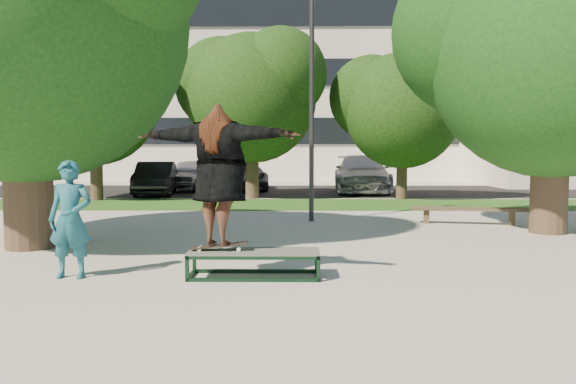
{
  "coord_description": "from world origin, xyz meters",
  "views": [
    {
      "loc": [
        0.55,
        -8.97,
        1.73
      ],
      "look_at": [
        0.46,
        0.6,
        1.05
      ],
      "focal_mm": 35.0,
      "sensor_mm": 36.0,
      "label": 1
    }
  ],
  "objects_px": {
    "tree_right": "(548,40)",
    "bystander": "(70,219)",
    "bench": "(469,210)",
    "car_dark": "(156,178)",
    "grind_box": "(254,264)",
    "car_grey": "(242,176)",
    "car_silver_b": "(361,174)",
    "lamppost": "(312,94)",
    "car_silver_a": "(192,175)"
  },
  "relations": [
    {
      "from": "tree_right",
      "to": "bystander",
      "type": "bearing_deg",
      "value": -152.05
    },
    {
      "from": "bench",
      "to": "car_dark",
      "type": "distance_m",
      "value": 13.33
    },
    {
      "from": "grind_box",
      "to": "tree_right",
      "type": "bearing_deg",
      "value": 36.72
    },
    {
      "from": "tree_right",
      "to": "car_grey",
      "type": "height_order",
      "value": "tree_right"
    },
    {
      "from": "car_dark",
      "to": "car_silver_b",
      "type": "distance_m",
      "value": 8.65
    },
    {
      "from": "lamppost",
      "to": "bystander",
      "type": "xyz_separation_m",
      "value": [
        -3.5,
        -6.38,
        -2.34
      ]
    },
    {
      "from": "car_silver_a",
      "to": "car_grey",
      "type": "xyz_separation_m",
      "value": [
        2.27,
        0.22,
        -0.07
      ]
    },
    {
      "from": "tree_right",
      "to": "car_dark",
      "type": "relative_size",
      "value": 1.6
    },
    {
      "from": "lamppost",
      "to": "grind_box",
      "type": "bearing_deg",
      "value": -98.9
    },
    {
      "from": "grind_box",
      "to": "car_silver_a",
      "type": "height_order",
      "value": "car_silver_a"
    },
    {
      "from": "tree_right",
      "to": "car_silver_a",
      "type": "bearing_deg",
      "value": 127.06
    },
    {
      "from": "bench",
      "to": "bystander",
      "type": "bearing_deg",
      "value": -130.21
    },
    {
      "from": "tree_right",
      "to": "car_dark",
      "type": "height_order",
      "value": "tree_right"
    },
    {
      "from": "grind_box",
      "to": "car_dark",
      "type": "height_order",
      "value": "car_dark"
    },
    {
      "from": "car_silver_b",
      "to": "grind_box",
      "type": "bearing_deg",
      "value": -98.99
    },
    {
      "from": "car_grey",
      "to": "grind_box",
      "type": "bearing_deg",
      "value": -91.5
    },
    {
      "from": "bystander",
      "to": "car_dark",
      "type": "bearing_deg",
      "value": 100.8
    },
    {
      "from": "car_grey",
      "to": "car_silver_b",
      "type": "relative_size",
      "value": 0.84
    },
    {
      "from": "bystander",
      "to": "lamppost",
      "type": "bearing_deg",
      "value": 62.52
    },
    {
      "from": "car_silver_a",
      "to": "lamppost",
      "type": "bearing_deg",
      "value": -56.2
    },
    {
      "from": "car_silver_b",
      "to": "car_dark",
      "type": "bearing_deg",
      "value": -165.76
    },
    {
      "from": "lamppost",
      "to": "car_grey",
      "type": "bearing_deg",
      "value": 103.6
    },
    {
      "from": "lamppost",
      "to": "grind_box",
      "type": "height_order",
      "value": "lamppost"
    },
    {
      "from": "grind_box",
      "to": "bystander",
      "type": "bearing_deg",
      "value": -178.65
    },
    {
      "from": "tree_right",
      "to": "car_dark",
      "type": "bearing_deg",
      "value": 136.35
    },
    {
      "from": "car_dark",
      "to": "lamppost",
      "type": "bearing_deg",
      "value": -62.15
    },
    {
      "from": "bystander",
      "to": "car_dark",
      "type": "xyz_separation_m",
      "value": [
        -2.5,
        14.88,
        -0.14
      ]
    },
    {
      "from": "lamppost",
      "to": "bystander",
      "type": "bearing_deg",
      "value": -118.75
    },
    {
      "from": "bystander",
      "to": "car_grey",
      "type": "distance_m",
      "value": 17.9
    },
    {
      "from": "grind_box",
      "to": "car_silver_b",
      "type": "distance_m",
      "value": 16.9
    },
    {
      "from": "car_silver_a",
      "to": "car_silver_b",
      "type": "xyz_separation_m",
      "value": [
        7.53,
        -1.08,
        0.08
      ]
    },
    {
      "from": "grind_box",
      "to": "car_grey",
      "type": "height_order",
      "value": "car_grey"
    },
    {
      "from": "lamppost",
      "to": "bystander",
      "type": "relative_size",
      "value": 3.77
    },
    {
      "from": "car_silver_a",
      "to": "car_silver_b",
      "type": "relative_size",
      "value": 0.77
    },
    {
      "from": "bystander",
      "to": "car_silver_b",
      "type": "relative_size",
      "value": 0.29
    },
    {
      "from": "tree_right",
      "to": "car_silver_b",
      "type": "xyz_separation_m",
      "value": [
        -2.44,
        12.12,
        -3.29
      ]
    },
    {
      "from": "car_silver_a",
      "to": "car_dark",
      "type": "relative_size",
      "value": 1.03
    },
    {
      "from": "car_dark",
      "to": "car_grey",
      "type": "height_order",
      "value": "car_dark"
    },
    {
      "from": "grind_box",
      "to": "car_dark",
      "type": "xyz_separation_m",
      "value": [
        -5.01,
        14.82,
        0.48
      ]
    },
    {
      "from": "bystander",
      "to": "bench",
      "type": "height_order",
      "value": "bystander"
    },
    {
      "from": "tree_right",
      "to": "grind_box",
      "type": "xyz_separation_m",
      "value": [
        -5.91,
        -4.41,
        -3.9
      ]
    },
    {
      "from": "car_silver_a",
      "to": "tree_right",
      "type": "bearing_deg",
      "value": -43.25
    },
    {
      "from": "bystander",
      "to": "car_grey",
      "type": "xyz_separation_m",
      "value": [
        0.72,
        17.88,
        -0.17
      ]
    },
    {
      "from": "tree_right",
      "to": "car_grey",
      "type": "distance_m",
      "value": 15.85
    },
    {
      "from": "tree_right",
      "to": "lamppost",
      "type": "xyz_separation_m",
      "value": [
        -4.92,
        1.92,
        -0.94
      ]
    },
    {
      "from": "grind_box",
      "to": "car_silver_a",
      "type": "xyz_separation_m",
      "value": [
        -4.06,
        17.6,
        0.53
      ]
    },
    {
      "from": "bench",
      "to": "car_silver_a",
      "type": "xyz_separation_m",
      "value": [
        -8.8,
        11.87,
        0.38
      ]
    },
    {
      "from": "car_silver_a",
      "to": "car_dark",
      "type": "xyz_separation_m",
      "value": [
        -0.95,
        -2.78,
        -0.05
      ]
    },
    {
      "from": "bench",
      "to": "car_silver_a",
      "type": "height_order",
      "value": "car_silver_a"
    },
    {
      "from": "car_dark",
      "to": "grind_box",
      "type": "bearing_deg",
      "value": -78.69
    }
  ]
}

